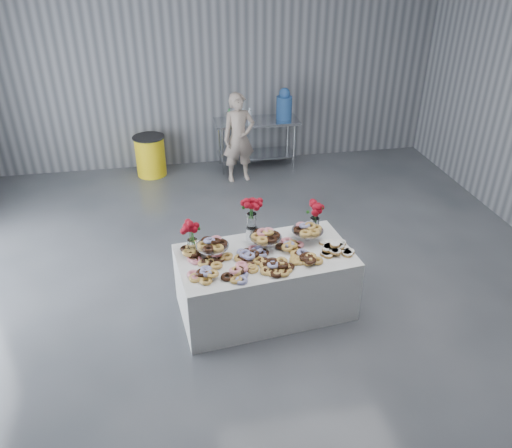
{
  "coord_description": "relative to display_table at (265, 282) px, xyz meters",
  "views": [
    {
      "loc": [
        -0.91,
        -4.39,
        3.77
      ],
      "look_at": [
        -0.02,
        0.5,
        0.88
      ],
      "focal_mm": 35.0,
      "sensor_mm": 36.0,
      "label": 1
    }
  ],
  "objects": [
    {
      "name": "cake_stand_right",
      "position": [
        0.53,
        0.21,
        0.52
      ],
      "size": [
        0.36,
        0.36,
        0.17
      ],
      "color": "silver",
      "rests_on": "display_table"
    },
    {
      "name": "person",
      "position": [
        0.25,
        3.56,
        0.39
      ],
      "size": [
        0.61,
        0.44,
        1.54
      ],
      "primitive_type": "imported",
      "rotation": [
        0.0,
        0.0,
        0.14
      ],
      "color": "#CC8C93",
      "rests_on": "ground"
    },
    {
      "name": "bouquet_left",
      "position": [
        -0.77,
        0.16,
        0.67
      ],
      "size": [
        0.26,
        0.26,
        0.42
      ],
      "color": "white",
      "rests_on": "display_table"
    },
    {
      "name": "cake_stand_left",
      "position": [
        -0.56,
        0.09,
        0.52
      ],
      "size": [
        0.36,
        0.36,
        0.17
      ],
      "color": "silver",
      "rests_on": "display_table"
    },
    {
      "name": "room_walls",
      "position": [
        -0.28,
        0.02,
        2.26
      ],
      "size": [
        8.04,
        9.04,
        4.02
      ],
      "color": "gray",
      "rests_on": "ground"
    },
    {
      "name": "drink_bottles",
      "position": [
        0.33,
        3.95,
        0.66
      ],
      "size": [
        0.54,
        0.08,
        0.27
      ],
      "primitive_type": null,
      "color": "#268C33",
      "rests_on": "prep_table"
    },
    {
      "name": "ground",
      "position": [
        -0.0,
        -0.05,
        -0.38
      ],
      "size": [
        9.0,
        9.0,
        0.0
      ],
      "primitive_type": "plane",
      "color": "#393C41",
      "rests_on": "ground"
    },
    {
      "name": "display_table",
      "position": [
        0.0,
        0.0,
        0.0
      ],
      "size": [
        2.0,
        1.21,
        0.75
      ],
      "primitive_type": "cube",
      "rotation": [
        0.0,
        0.0,
        0.11
      ],
      "color": "silver",
      "rests_on": "ground"
    },
    {
      "name": "donut_mounds",
      "position": [
        0.0,
        -0.05,
        0.42
      ],
      "size": [
        1.88,
        1.0,
        0.09
      ],
      "primitive_type": null,
      "rotation": [
        0.0,
        0.0,
        0.11
      ],
      "color": "gold",
      "rests_on": "display_table"
    },
    {
      "name": "bouquet_center",
      "position": [
        -0.09,
        0.34,
        0.75
      ],
      "size": [
        0.26,
        0.26,
        0.57
      ],
      "color": "silver",
      "rests_on": "display_table"
    },
    {
      "name": "bouquet_right",
      "position": [
        0.66,
        0.38,
        0.67
      ],
      "size": [
        0.26,
        0.26,
        0.42
      ],
      "color": "white",
      "rests_on": "display_table"
    },
    {
      "name": "trash_barrel",
      "position": [
        -1.28,
        4.05,
        -0.01
      ],
      "size": [
        0.56,
        0.56,
        0.72
      ],
      "rotation": [
        0.0,
        0.0,
        0.16
      ],
      "color": "yellow",
      "rests_on": "ground"
    },
    {
      "name": "cake_stand_mid",
      "position": [
        0.03,
        0.15,
        0.52
      ],
      "size": [
        0.36,
        0.36,
        0.17
      ],
      "color": "silver",
      "rests_on": "display_table"
    },
    {
      "name": "danish_pile",
      "position": [
        0.76,
        -0.07,
        0.43
      ],
      "size": [
        0.48,
        0.48,
        0.11
      ],
      "primitive_type": null,
      "color": "white",
      "rests_on": "display_table"
    },
    {
      "name": "prep_table",
      "position": [
        0.65,
        4.05,
        0.24
      ],
      "size": [
        1.5,
        0.6,
        0.9
      ],
      "color": "silver",
      "rests_on": "ground"
    },
    {
      "name": "water_jug",
      "position": [
        1.15,
        4.05,
        0.77
      ],
      "size": [
        0.28,
        0.28,
        0.55
      ],
      "color": "#3B75C8",
      "rests_on": "prep_table"
    }
  ]
}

